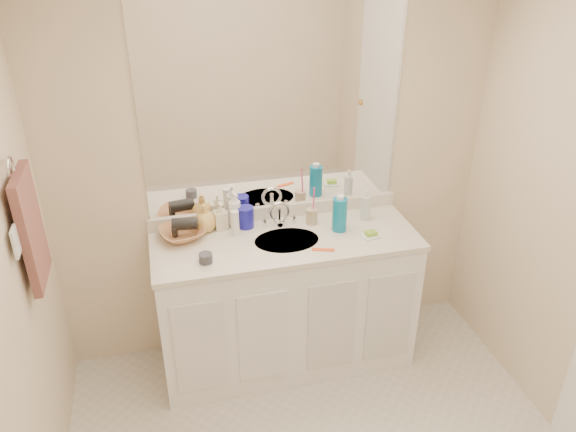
# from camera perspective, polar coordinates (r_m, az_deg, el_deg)

# --- Properties ---
(wall_back) EXTENTS (2.60, 0.02, 2.40)m
(wall_back) POSITION_cam_1_polar(r_m,az_deg,el_deg) (3.29, -1.38, 4.90)
(wall_back) COLOR beige
(wall_back) RESTS_ON floor
(vanity_cabinet) EXTENTS (1.50, 0.55, 0.85)m
(vanity_cabinet) POSITION_cam_1_polar(r_m,az_deg,el_deg) (3.45, -0.20, -8.81)
(vanity_cabinet) COLOR white
(vanity_cabinet) RESTS_ON floor
(countertop) EXTENTS (1.52, 0.57, 0.03)m
(countertop) POSITION_cam_1_polar(r_m,az_deg,el_deg) (3.20, -0.22, -2.51)
(countertop) COLOR silver
(countertop) RESTS_ON vanity_cabinet
(backsplash) EXTENTS (1.52, 0.03, 0.08)m
(backsplash) POSITION_cam_1_polar(r_m,az_deg,el_deg) (3.40, -1.27, 0.46)
(backsplash) COLOR silver
(backsplash) RESTS_ON countertop
(sink_basin) EXTENTS (0.37, 0.37, 0.02)m
(sink_basin) POSITION_cam_1_polar(r_m,az_deg,el_deg) (3.18, -0.13, -2.64)
(sink_basin) COLOR #B7B2A0
(sink_basin) RESTS_ON countertop
(faucet) EXTENTS (0.02, 0.02, 0.11)m
(faucet) POSITION_cam_1_polar(r_m,az_deg,el_deg) (3.30, -0.88, -0.09)
(faucet) COLOR silver
(faucet) RESTS_ON countertop
(mirror) EXTENTS (1.48, 0.01, 1.20)m
(mirror) POSITION_cam_1_polar(r_m,az_deg,el_deg) (3.16, -1.43, 10.87)
(mirror) COLOR white
(mirror) RESTS_ON wall_back
(blue_mug) EXTENTS (0.09, 0.09, 0.13)m
(blue_mug) POSITION_cam_1_polar(r_m,az_deg,el_deg) (3.29, -4.31, -0.12)
(blue_mug) COLOR #1917A4
(blue_mug) RESTS_ON countertop
(tan_cup) EXTENTS (0.07, 0.07, 0.09)m
(tan_cup) POSITION_cam_1_polar(r_m,az_deg,el_deg) (3.33, 2.42, -0.03)
(tan_cup) COLOR tan
(tan_cup) RESTS_ON countertop
(toothbrush) EXTENTS (0.01, 0.04, 0.18)m
(toothbrush) POSITION_cam_1_polar(r_m,az_deg,el_deg) (3.29, 2.62, 1.58)
(toothbrush) COLOR #F23F83
(toothbrush) RESTS_ON tan_cup
(mouthwash_bottle) EXTENTS (0.11, 0.11, 0.20)m
(mouthwash_bottle) POSITION_cam_1_polar(r_m,az_deg,el_deg) (3.25, 5.27, 0.15)
(mouthwash_bottle) COLOR #0D76A0
(mouthwash_bottle) RESTS_ON countertop
(clear_pump_bottle) EXTENTS (0.06, 0.06, 0.15)m
(clear_pump_bottle) POSITION_cam_1_polar(r_m,az_deg,el_deg) (3.39, 7.88, 0.80)
(clear_pump_bottle) COLOR silver
(clear_pump_bottle) RESTS_ON countertop
(soap_dish) EXTENTS (0.11, 0.10, 0.01)m
(soap_dish) POSITION_cam_1_polar(r_m,az_deg,el_deg) (3.24, 8.40, -2.01)
(soap_dish) COLOR white
(soap_dish) RESTS_ON countertop
(green_soap) EXTENTS (0.07, 0.05, 0.02)m
(green_soap) POSITION_cam_1_polar(r_m,az_deg,el_deg) (3.23, 8.42, -1.72)
(green_soap) COLOR #84BC2D
(green_soap) RESTS_ON soap_dish
(orange_comb) EXTENTS (0.13, 0.06, 0.01)m
(orange_comb) POSITION_cam_1_polar(r_m,az_deg,el_deg) (3.09, 3.60, -3.43)
(orange_comb) COLOR #FF501A
(orange_comb) RESTS_ON countertop
(dark_jar) EXTENTS (0.08, 0.08, 0.05)m
(dark_jar) POSITION_cam_1_polar(r_m,az_deg,el_deg) (3.00, -8.36, -4.24)
(dark_jar) COLOR #383840
(dark_jar) RESTS_ON countertop
(extra_white_bottle) EXTENTS (0.05, 0.05, 0.15)m
(extra_white_bottle) POSITION_cam_1_polar(r_m,az_deg,el_deg) (3.21, -5.40, -0.71)
(extra_white_bottle) COLOR white
(extra_white_bottle) RESTS_ON countertop
(soap_bottle_white) EXTENTS (0.09, 0.09, 0.22)m
(soap_bottle_white) POSITION_cam_1_polar(r_m,az_deg,el_deg) (3.29, -5.44, 0.70)
(soap_bottle_white) COLOR white
(soap_bottle_white) RESTS_ON countertop
(soap_bottle_cream) EXTENTS (0.09, 0.09, 0.16)m
(soap_bottle_cream) POSITION_cam_1_polar(r_m,az_deg,el_deg) (3.28, -6.90, 0.03)
(soap_bottle_cream) COLOR beige
(soap_bottle_cream) RESTS_ON countertop
(soap_bottle_yellow) EXTENTS (0.14, 0.14, 0.17)m
(soap_bottle_yellow) POSITION_cam_1_polar(r_m,az_deg,el_deg) (3.27, -8.46, -0.19)
(soap_bottle_yellow) COLOR #D8AB54
(soap_bottle_yellow) RESTS_ON countertop
(wicker_basket) EXTENTS (0.31, 0.31, 0.06)m
(wicker_basket) POSITION_cam_1_polar(r_m,az_deg,el_deg) (3.24, -10.69, -1.74)
(wicker_basket) COLOR #B37448
(wicker_basket) RESTS_ON countertop
(hair_dryer) EXTENTS (0.15, 0.09, 0.07)m
(hair_dryer) POSITION_cam_1_polar(r_m,az_deg,el_deg) (3.21, -10.43, -0.78)
(hair_dryer) COLOR black
(hair_dryer) RESTS_ON wicker_basket
(towel_ring) EXTENTS (0.01, 0.11, 0.11)m
(towel_ring) POSITION_cam_1_polar(r_m,az_deg,el_deg) (2.68, -26.33, 4.38)
(towel_ring) COLOR silver
(towel_ring) RESTS_ON wall_left
(hand_towel) EXTENTS (0.04, 0.32, 0.55)m
(hand_towel) POSITION_cam_1_polar(r_m,az_deg,el_deg) (2.79, -24.65, -1.19)
(hand_towel) COLOR brown
(hand_towel) RESTS_ON towel_ring
(switch_plate) EXTENTS (0.01, 0.08, 0.13)m
(switch_plate) POSITION_cam_1_polar(r_m,az_deg,el_deg) (2.60, -25.94, -2.38)
(switch_plate) COLOR white
(switch_plate) RESTS_ON wall_left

